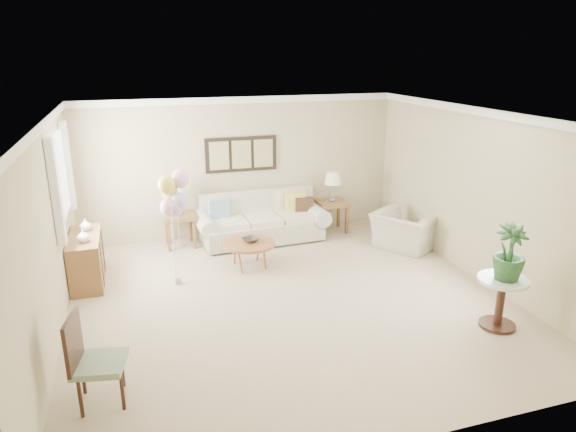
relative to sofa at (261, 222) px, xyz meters
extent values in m
plane|color=tan|center=(-0.24, -2.46, -0.35)|extent=(6.00, 6.00, 0.00)
cube|color=#C2B38C|center=(-0.24, 0.54, 0.95)|extent=(6.00, 0.04, 2.60)
cube|color=#C2B38C|center=(-0.24, -5.46, 0.95)|extent=(6.00, 0.04, 2.60)
cube|color=#C2B38C|center=(-3.24, -2.46, 0.95)|extent=(0.04, 6.00, 2.60)
cube|color=#C2B38C|center=(2.76, -2.46, 0.95)|extent=(0.04, 6.00, 2.60)
cube|color=white|center=(-0.24, -2.46, 2.24)|extent=(6.00, 6.00, 0.02)
cube|color=white|center=(-0.24, 0.51, 2.19)|extent=(6.00, 0.06, 0.12)
cube|color=white|center=(-3.21, -2.46, 2.19)|extent=(0.06, 6.00, 0.12)
cube|color=white|center=(2.73, -2.46, 2.19)|extent=(0.06, 6.00, 0.12)
cube|color=white|center=(-3.22, -0.96, 1.30)|extent=(0.04, 1.40, 1.20)
cube|color=white|center=(-3.18, -1.81, 1.30)|extent=(0.10, 0.22, 1.40)
cube|color=white|center=(-3.18, -0.11, 1.30)|extent=(0.10, 0.22, 1.40)
cube|color=black|center=(-0.24, 0.51, 1.20)|extent=(1.35, 0.04, 0.65)
cube|color=#8C8C59|center=(-0.66, 0.48, 1.20)|extent=(0.36, 0.02, 0.52)
cube|color=#8C8C59|center=(-0.24, 0.48, 1.20)|extent=(0.36, 0.02, 0.52)
cube|color=#8C8C59|center=(0.18, 0.48, 1.20)|extent=(0.36, 0.02, 0.52)
cube|color=beige|center=(-0.01, -0.06, -0.13)|extent=(2.22, 1.00, 0.36)
cube|color=beige|center=(-0.01, 0.27, 0.27)|extent=(2.19, 0.33, 0.55)
cylinder|color=beige|center=(-1.05, -0.06, 0.10)|extent=(0.36, 0.91, 0.32)
cylinder|color=beige|center=(1.04, -0.06, 0.10)|extent=(0.36, 0.91, 0.32)
cube|color=beige|center=(-0.63, -0.11, 0.09)|extent=(0.63, 0.74, 0.12)
cube|color=beige|center=(-0.01, -0.11, 0.09)|extent=(0.63, 0.74, 0.12)
cube|color=beige|center=(0.62, -0.11, 0.09)|extent=(0.63, 0.74, 0.12)
cube|color=#749FB5|center=(-0.78, 0.06, 0.30)|extent=(0.38, 0.12, 0.38)
cube|color=gold|center=(0.69, 0.06, 0.30)|extent=(0.38, 0.12, 0.38)
cube|color=#392616|center=(0.84, -0.01, 0.25)|extent=(0.34, 0.10, 0.34)
cube|color=beige|center=(-0.01, -0.06, -0.33)|extent=(1.98, 0.79, 0.04)
cube|color=brown|center=(-1.48, 0.14, 0.21)|extent=(0.55, 0.50, 0.08)
cube|color=brown|center=(-1.70, -0.06, -0.09)|extent=(0.05, 0.05, 0.52)
cube|color=brown|center=(-1.25, -0.06, -0.09)|extent=(0.05, 0.05, 0.52)
cube|color=brown|center=(-1.70, 0.34, -0.09)|extent=(0.05, 0.05, 0.52)
cube|color=brown|center=(-1.25, 0.34, -0.09)|extent=(0.05, 0.05, 0.52)
cube|color=brown|center=(1.44, 0.07, 0.23)|extent=(0.57, 0.52, 0.08)
cube|color=brown|center=(1.21, -0.13, -0.08)|extent=(0.05, 0.05, 0.54)
cube|color=brown|center=(1.67, -0.13, -0.08)|extent=(0.05, 0.05, 0.54)
cube|color=brown|center=(1.21, 0.28, -0.08)|extent=(0.05, 0.05, 0.54)
cube|color=brown|center=(1.67, 0.28, -0.08)|extent=(0.05, 0.05, 0.54)
cylinder|color=gray|center=(-1.48, 0.14, 0.29)|extent=(0.14, 0.14, 0.06)
cylinder|color=gray|center=(-1.48, 0.14, 0.46)|extent=(0.04, 0.04, 0.30)
cone|color=silver|center=(-1.48, 0.14, 0.73)|extent=(0.34, 0.34, 0.24)
cylinder|color=gray|center=(1.44, 0.07, 0.30)|extent=(0.13, 0.13, 0.06)
cylinder|color=gray|center=(1.44, 0.07, 0.47)|extent=(0.04, 0.04, 0.28)
cone|color=silver|center=(1.44, 0.07, 0.72)|extent=(0.32, 0.32, 0.23)
cylinder|color=brown|center=(-0.50, -1.16, 0.06)|extent=(0.85, 0.85, 0.05)
cylinder|color=brown|center=(-0.30, -0.96, -0.16)|extent=(0.03, 0.03, 0.38)
cylinder|color=brown|center=(-0.70, -0.96, -0.16)|extent=(0.03, 0.03, 0.38)
cylinder|color=brown|center=(-0.70, -1.36, -0.16)|extent=(0.03, 0.03, 0.38)
cylinder|color=brown|center=(-0.30, -1.36, -0.16)|extent=(0.03, 0.03, 0.38)
imported|color=#2C2622|center=(-0.48, -1.14, 0.11)|extent=(0.32, 0.32, 0.06)
imported|color=beige|center=(2.34, -1.15, -0.02)|extent=(1.27, 1.31, 0.65)
cylinder|color=silver|center=(2.09, -3.99, 0.30)|extent=(0.62, 0.62, 0.04)
cylinder|color=#311D14|center=(2.09, -3.99, -0.03)|extent=(0.10, 0.10, 0.62)
cylinder|color=#311D14|center=(2.09, -3.99, -0.34)|extent=(0.46, 0.46, 0.01)
imported|color=#1F461D|center=(2.10, -4.01, 0.68)|extent=(0.45, 0.45, 0.72)
cube|color=gray|center=(-2.70, -4.03, 0.08)|extent=(0.56, 0.56, 0.07)
cylinder|color=#311D14|center=(-2.89, -4.22, -0.15)|extent=(0.04, 0.04, 0.40)
cylinder|color=#311D14|center=(-2.51, -4.22, -0.15)|extent=(0.04, 0.04, 0.40)
cylinder|color=#311D14|center=(-2.89, -3.84, -0.15)|extent=(0.04, 0.04, 0.40)
cylinder|color=#311D14|center=(-2.51, -3.84, -0.15)|extent=(0.04, 0.04, 0.40)
cube|color=#311D14|center=(-2.91, -4.03, 0.37)|extent=(0.13, 0.46, 0.53)
cube|color=brown|center=(-3.00, -0.96, 0.02)|extent=(0.45, 1.20, 0.74)
cube|color=#311D14|center=(-2.99, -1.26, 0.02)|extent=(0.46, 0.02, 0.70)
cube|color=#311D14|center=(-2.99, -0.66, 0.02)|extent=(0.46, 0.02, 0.70)
imported|color=silver|center=(-2.98, -1.22, 0.48)|extent=(0.20, 0.20, 0.19)
imported|color=silver|center=(-2.98, -0.70, 0.48)|extent=(0.21, 0.21, 0.18)
cube|color=gray|center=(-1.70, -1.46, -0.31)|extent=(0.09, 0.09, 0.07)
ellipsoid|color=#FBA4D0|center=(-1.76, -1.54, 0.89)|extent=(0.25, 0.25, 0.28)
cylinder|color=silver|center=(-1.73, -1.50, 0.23)|extent=(0.01, 0.01, 1.03)
ellipsoid|color=#B5A0D7|center=(-1.60, -1.52, 0.96)|extent=(0.25, 0.25, 0.28)
cylinder|color=silver|center=(-1.65, -1.49, 0.27)|extent=(0.01, 0.01, 1.09)
ellipsoid|color=#D9CE40|center=(-1.72, -1.35, 1.09)|extent=(0.25, 0.25, 0.28)
cylinder|color=silver|center=(-1.71, -1.40, 0.34)|extent=(0.01, 0.01, 1.23)
ellipsoid|color=#FBA4D0|center=(-1.56, -1.40, 1.27)|extent=(0.25, 0.25, 0.28)
cylinder|color=silver|center=(-1.63, -1.43, 0.43)|extent=(0.01, 0.01, 1.41)
ellipsoid|color=#B5A0D7|center=(-1.67, -1.53, 0.88)|extent=(0.25, 0.25, 0.28)
cylinder|color=silver|center=(-1.69, -1.49, 0.23)|extent=(0.01, 0.01, 1.02)
ellipsoid|color=#D9CE40|center=(-1.77, -1.52, 1.22)|extent=(0.25, 0.25, 0.28)
cylinder|color=silver|center=(-1.73, -1.49, 0.40)|extent=(0.01, 0.01, 1.36)
camera|label=1|loc=(-2.24, -8.76, 3.02)|focal=32.00mm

